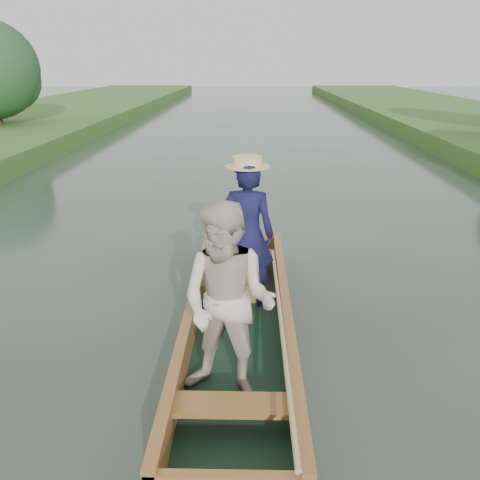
{
  "coord_description": "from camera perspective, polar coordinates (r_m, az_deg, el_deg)",
  "views": [
    {
      "loc": [
        0.14,
        -5.21,
        2.9
      ],
      "look_at": [
        0.0,
        0.6,
        0.95
      ],
      "focal_mm": 40.0,
      "sensor_mm": 36.0,
      "label": 1
    }
  ],
  "objects": [
    {
      "name": "trees_far",
      "position": [
        14.85,
        2.36,
        16.84
      ],
      "size": [
        22.89,
        15.01,
        4.38
      ],
      "color": "#47331E",
      "rests_on": "ground"
    },
    {
      "name": "ground",
      "position": [
        5.97,
        -0.14,
        -10.54
      ],
      "size": [
        120.0,
        120.0,
        0.0
      ],
      "primitive_type": "plane",
      "color": "#283D30",
      "rests_on": "ground"
    },
    {
      "name": "punt",
      "position": [
        5.5,
        -0.36,
        -5.62
      ],
      "size": [
        1.14,
        5.08,
        1.86
      ],
      "color": "black",
      "rests_on": "ground"
    }
  ]
}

